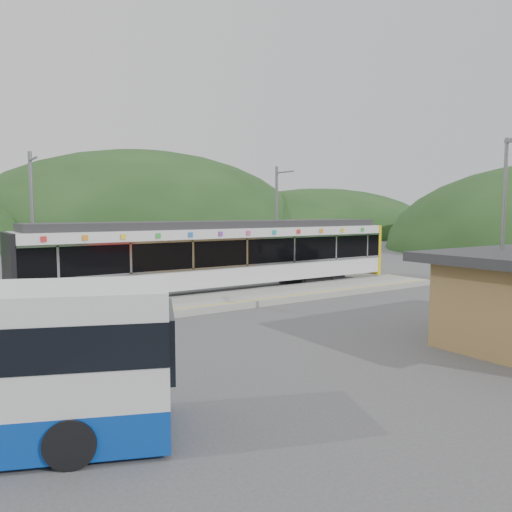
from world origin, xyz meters
TOP-DOWN VIEW (x-y plane):
  - ground at (0.00, 0.00)m, footprint 120.00×120.00m
  - hills at (6.19, 5.29)m, footprint 146.00×149.00m
  - platform at (0.00, 3.30)m, footprint 26.00×3.20m
  - yellow_line at (0.00, 2.00)m, footprint 26.00×0.10m
  - train at (1.72, 6.00)m, footprint 20.44×3.01m
  - catenary_mast_west at (-7.00, 8.56)m, footprint 0.18×1.80m
  - catenary_mast_east at (7.00, 8.56)m, footprint 0.18×1.80m
  - lamp_post at (4.85, -7.29)m, footprint 0.55×1.21m

SIDE VIEW (x-z plane):
  - ground at x=0.00m, z-range 0.00..0.00m
  - hills at x=6.19m, z-range -13.00..13.00m
  - platform at x=0.00m, z-range 0.00..0.30m
  - yellow_line at x=0.00m, z-range 0.30..0.31m
  - train at x=1.72m, z-range 0.19..3.93m
  - catenary_mast_west at x=-7.00m, z-range 0.15..7.15m
  - catenary_mast_east at x=7.00m, z-range 0.15..7.15m
  - lamp_post at x=4.85m, z-range 0.63..7.31m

